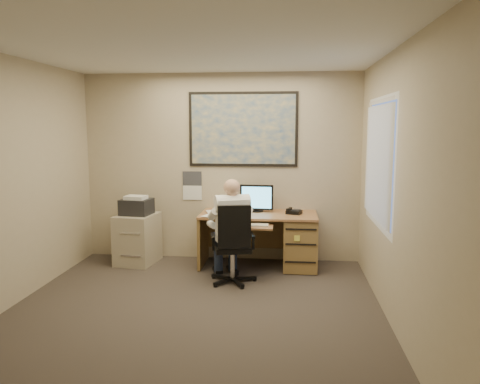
# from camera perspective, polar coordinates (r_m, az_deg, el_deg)

# --- Properties ---
(room_shell) EXTENTS (4.00, 4.50, 2.70)m
(room_shell) POSITION_cam_1_polar(r_m,az_deg,el_deg) (4.60, -6.35, 0.53)
(room_shell) COLOR #37302A
(room_shell) RESTS_ON ground
(desk) EXTENTS (1.60, 0.97, 1.12)m
(desk) POSITION_cam_1_polar(r_m,az_deg,el_deg) (6.53, 5.14, -5.30)
(desk) COLOR #A37046
(desk) RESTS_ON ground
(world_map) EXTENTS (1.56, 0.03, 1.06)m
(world_map) POSITION_cam_1_polar(r_m,az_deg,el_deg) (6.72, 0.37, 7.64)
(world_map) COLOR #1E4C93
(world_map) RESTS_ON room_shell
(wall_calendar) EXTENTS (0.28, 0.01, 0.42)m
(wall_calendar) POSITION_cam_1_polar(r_m,az_deg,el_deg) (6.90, -5.84, 0.78)
(wall_calendar) COLOR white
(wall_calendar) RESTS_ON room_shell
(window_blinds) EXTENTS (0.06, 1.40, 1.30)m
(window_blinds) POSITION_cam_1_polar(r_m,az_deg,el_deg) (5.37, 16.61, 3.46)
(window_blinds) COLOR beige
(window_blinds) RESTS_ON room_shell
(filing_cabinet) EXTENTS (0.58, 0.67, 0.98)m
(filing_cabinet) POSITION_cam_1_polar(r_m,az_deg,el_deg) (6.86, -12.40, -5.04)
(filing_cabinet) COLOR #AFA48D
(filing_cabinet) RESTS_ON ground
(office_chair) EXTENTS (0.72, 0.72, 1.02)m
(office_chair) POSITION_cam_1_polar(r_m,az_deg,el_deg) (5.87, -1.07, -8.29)
(office_chair) COLOR black
(office_chair) RESTS_ON ground
(person) EXTENTS (0.79, 0.92, 1.30)m
(person) POSITION_cam_1_polar(r_m,az_deg,el_deg) (5.85, -0.88, -4.76)
(person) COLOR white
(person) RESTS_ON office_chair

